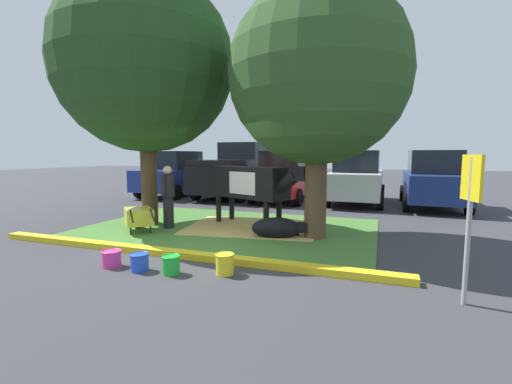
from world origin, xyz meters
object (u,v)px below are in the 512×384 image
(shade_tree_right, at_px, (318,75))
(sedan_blue, at_px, (176,174))
(pickup_truck_black, at_px, (236,171))
(calf_lying, at_px, (278,228))
(bucket_pink, at_px, (112,258))
(bucket_green, at_px, (171,264))
(cow_holstein, at_px, (250,183))
(shade_tree_left, at_px, (145,64))
(hatchback_white, at_px, (433,180))
(parking_sign, at_px, (470,200))
(sedan_red, at_px, (285,176))
(bucket_blue, at_px, (140,262))
(sedan_silver, at_px, (357,178))
(person_handler, at_px, (168,195))
(wheelbarrow, at_px, (139,216))
(bucket_yellow, at_px, (225,264))

(shade_tree_right, bearing_deg, sedan_blue, 141.26)
(pickup_truck_black, bearing_deg, sedan_blue, -166.84)
(calf_lying, distance_m, bucket_pink, 3.51)
(shade_tree_right, xyz_separation_m, bucket_green, (-1.70, -3.11, -3.41))
(shade_tree_right, distance_m, cow_holstein, 3.10)
(shade_tree_left, bearing_deg, bucket_pink, -63.10)
(shade_tree_left, xyz_separation_m, shade_tree_right, (4.48, -0.07, -0.64))
(shade_tree_left, height_order, hatchback_white, shade_tree_left)
(parking_sign, relative_size, sedan_red, 0.43)
(bucket_pink, relative_size, bucket_green, 1.10)
(bucket_blue, height_order, sedan_silver, sedan_silver)
(bucket_green, distance_m, hatchback_white, 10.39)
(person_handler, height_order, hatchback_white, hatchback_white)
(shade_tree_right, height_order, sedan_silver, shade_tree_right)
(cow_holstein, bearing_deg, hatchback_white, 47.70)
(shade_tree_right, height_order, sedan_red, shade_tree_right)
(sedan_red, bearing_deg, wheelbarrow, -104.26)
(wheelbarrow, bearing_deg, pickup_truck_black, 94.90)
(bucket_pink, bearing_deg, bucket_blue, -1.58)
(cow_holstein, xyz_separation_m, sedan_blue, (-5.70, 5.34, -0.16))
(shade_tree_right, xyz_separation_m, calf_lying, (-0.78, -0.31, -3.33))
(bucket_pink, bearing_deg, bucket_yellow, 9.18)
(parking_sign, distance_m, pickup_truck_black, 11.87)
(calf_lying, height_order, bucket_blue, calf_lying)
(shade_tree_left, height_order, sedan_red, shade_tree_left)
(wheelbarrow, distance_m, sedan_silver, 8.43)
(shade_tree_right, relative_size, bucket_blue, 17.99)
(shade_tree_left, relative_size, calf_lying, 4.88)
(pickup_truck_black, bearing_deg, sedan_silver, -5.19)
(bucket_pink, xyz_separation_m, hatchback_white, (5.94, 9.21, 0.84))
(cow_holstein, height_order, sedan_silver, sedan_silver)
(shade_tree_right, height_order, calf_lying, shade_tree_right)
(shade_tree_right, xyz_separation_m, sedan_silver, (0.48, 6.19, -2.58))
(person_handler, bearing_deg, wheelbarrow, -124.49)
(cow_holstein, height_order, pickup_truck_black, pickup_truck_black)
(cow_holstein, distance_m, sedan_blue, 7.82)
(bucket_green, height_order, hatchback_white, hatchback_white)
(parking_sign, xyz_separation_m, sedan_silver, (-1.92, 8.99, -0.34))
(parking_sign, height_order, bucket_pink, parking_sign)
(person_handler, height_order, sedan_blue, sedan_blue)
(cow_holstein, bearing_deg, bucket_green, -88.35)
(shade_tree_right, xyz_separation_m, bucket_blue, (-2.27, -3.16, -3.42))
(bucket_pink, bearing_deg, sedan_red, 86.91)
(bucket_blue, distance_m, pickup_truck_black, 10.19)
(shade_tree_right, height_order, bucket_green, shade_tree_right)
(shade_tree_right, height_order, sedan_blue, shade_tree_right)
(hatchback_white, bearing_deg, sedan_red, 179.58)
(bucket_green, relative_size, sedan_silver, 0.07)
(wheelbarrow, xyz_separation_m, pickup_truck_black, (-0.64, 7.52, 0.73))
(bucket_blue, relative_size, sedan_silver, 0.07)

